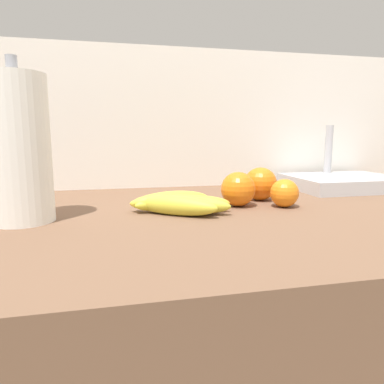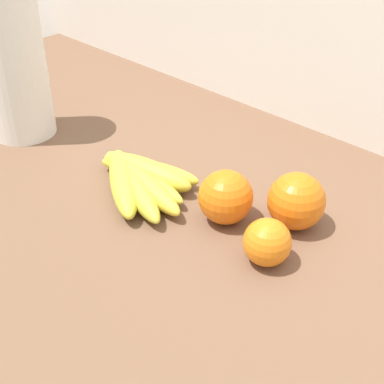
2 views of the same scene
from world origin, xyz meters
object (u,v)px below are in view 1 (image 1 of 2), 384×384
at_px(banana_bunch, 176,203).
at_px(orange_back_left, 238,189).
at_px(paper_towel_roll, 18,149).
at_px(sink_basin, 343,181).
at_px(orange_center, 260,184).
at_px(orange_front, 284,193).

bearing_deg(banana_bunch, orange_back_left, 11.76).
bearing_deg(paper_towel_roll, sink_basin, 15.16).
distance_m(paper_towel_roll, sink_basin, 0.90).
distance_m(orange_center, sink_basin, 0.35).
xyz_separation_m(orange_center, orange_back_left, (-0.08, -0.06, -0.00)).
distance_m(orange_center, orange_front, 0.09).
bearing_deg(sink_basin, banana_bunch, -159.08).
bearing_deg(orange_back_left, banana_bunch, -168.24).
bearing_deg(orange_back_left, paper_towel_roll, -173.66).
bearing_deg(orange_front, orange_center, 101.75).
xyz_separation_m(orange_back_left, sink_basin, (0.41, 0.18, -0.02)).
xyz_separation_m(orange_center, sink_basin, (0.33, 0.12, -0.02)).
distance_m(orange_back_left, sink_basin, 0.45).
relative_size(banana_bunch, sink_basin, 0.68).
height_order(paper_towel_roll, sink_basin, paper_towel_roll).
bearing_deg(paper_towel_roll, orange_back_left, 6.34).
bearing_deg(orange_center, sink_basin, 20.63).
relative_size(banana_bunch, orange_back_left, 2.73).
height_order(orange_front, paper_towel_roll, paper_towel_roll).
bearing_deg(orange_front, banana_bunch, 179.72).
bearing_deg(sink_basin, orange_front, -145.03).
xyz_separation_m(orange_front, sink_basin, (0.31, 0.22, -0.01)).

